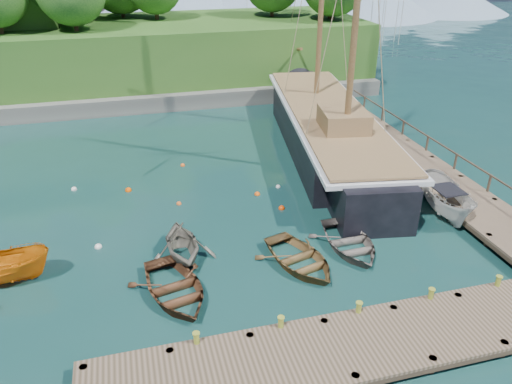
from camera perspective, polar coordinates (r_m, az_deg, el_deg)
The scene contains 24 objects.
ground at distance 22.74m, azimuth 1.30°, elevation -7.42°, with size 160.00×160.00×0.00m, color #133530.
dock_near at distance 18.46m, azimuth 13.51°, elevation -16.32°, with size 20.00×3.20×1.10m.
dock_east at distance 32.58m, azimuth 17.52°, elevation 3.38°, with size 3.20×24.00×1.10m.
bollard_0 at distance 18.26m, azimuth -6.68°, elevation -18.09°, with size 0.26×0.26×0.45m, color olive.
bollard_1 at distance 18.72m, azimuth 2.80°, elevation -16.48°, with size 0.26×0.26×0.45m, color olive.
bollard_2 at distance 19.64m, azimuth 11.45°, elevation -14.61°, with size 0.26×0.26×0.45m, color olive.
bollard_3 at distance 20.95m, azimuth 19.04°, elevation -12.67°, with size 0.26×0.26×0.45m, color olive.
bollard_4 at distance 22.59m, azimuth 25.54°, elevation -10.81°, with size 0.26×0.26×0.45m, color olive.
rowboat_0 at distance 20.81m, azimuth -9.20°, elevation -11.59°, with size 3.15×4.42×0.91m, color #4C2D1A.
rowboat_1 at distance 22.93m, azimuth -8.37°, elevation -7.41°, with size 3.01×3.49×1.84m, color #696558.
rowboat_2 at distance 22.29m, azimuth 4.98°, elevation -8.33°, with size 3.01×4.21×0.87m, color brown.
rowboat_3 at distance 23.72m, azimuth 10.56°, elevation -6.32°, with size 3.01×4.21×0.87m, color #5D544E.
motorboat_orange at distance 23.74m, azimuth -27.09°, elevation -9.22°, with size 1.63×4.34×1.68m, color orange.
cabin_boat_white at distance 27.84m, azimuth 20.65°, elevation -2.35°, with size 1.84×4.89×1.89m, color beige.
schooner at distance 33.81m, azimuth 8.22°, elevation 6.62°, with size 8.59×28.52×21.18m.
mooring_buoy_0 at distance 24.49m, azimuth -17.56°, elevation -6.06°, with size 0.35×0.35×0.35m, color silver.
mooring_buoy_1 at distance 27.29m, azimuth -8.80°, elevation -1.38°, with size 0.28×0.28×0.28m, color #D5591F.
mooring_buoy_2 at distance 27.95m, azimuth 0.14°, elevation -0.30°, with size 0.32×0.32×0.32m, color #F85A0E.
mooring_buoy_3 at distance 28.80m, azimuth 2.54°, elevation 0.55°, with size 0.28×0.28×0.28m, color white.
mooring_buoy_4 at distance 29.29m, azimuth -14.37°, elevation 0.13°, with size 0.37×0.37×0.37m, color #EE4E00.
mooring_buoy_5 at distance 31.83m, azimuth -8.37°, elevation 2.98°, with size 0.28×0.28×0.28m, color #F25913.
mooring_buoy_6 at distance 30.33m, azimuth -20.07°, elevation 0.24°, with size 0.32×0.32×0.32m, color silver.
mooring_buoy_7 at distance 26.56m, azimuth 2.95°, elevation -1.92°, with size 0.34×0.34×0.34m, color #FB4407.
headland at distance 50.39m, azimuth -24.58°, elevation 16.51°, with size 51.00×19.31×12.90m.
Camera 1 is at (-5.37, -17.91, 12.94)m, focal length 35.00 mm.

